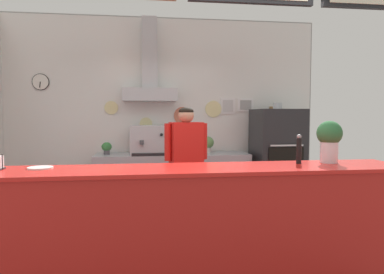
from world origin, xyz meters
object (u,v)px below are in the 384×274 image
Objects in this scene: shop_worker at (186,168)px; pepper_grinder at (299,149)px; espresso_machine at (149,140)px; condiment_plate at (40,168)px; pizza_oven at (277,159)px; basil_vase at (329,140)px; potted_oregano at (207,143)px; potted_basil at (107,148)px.

shop_worker is 1.54m from pepper_grinder.
condiment_plate is (-0.90, -2.53, -0.04)m from espresso_machine.
pizza_oven is at bearing -156.10° from shop_worker.
basil_vase is at bearing -58.14° from espresso_machine.
potted_oregano is 2.64m from basil_vase.
condiment_plate is at bearing 31.05° from shop_worker.
pizza_oven reaches higher than condiment_plate.
espresso_machine is 2.28× the size of pepper_grinder.
espresso_machine is at bearing -177.96° from potted_oregano.
pizza_oven is 6.31× the size of potted_oregano.
condiment_plate is 2.47m from basil_vase.
potted_basil is 0.97× the size of condiment_plate.
potted_oregano is 1.41× the size of potted_basil.
pizza_oven is at bearing 39.44° from condiment_plate.
potted_basil is at bearing 176.30° from espresso_machine.
espresso_machine is at bearing -3.70° from potted_basil.
shop_worker is (-1.59, -1.15, 0.06)m from pizza_oven.
potted_basil is 2.59m from condiment_plate.
basil_vase is (1.14, -1.22, 0.41)m from shop_worker.
potted_oregano is at bearing -122.50° from shop_worker.
espresso_machine is 0.91m from potted_oregano.
pizza_oven reaches higher than basil_vase.
pepper_grinder reaches higher than condiment_plate.
shop_worker is at bearing -51.29° from potted_basil.
shop_worker reaches higher than basil_vase.
potted_basil is 0.73× the size of pepper_grinder.
pepper_grinder is at bearing -175.98° from basil_vase.
pepper_grinder is (1.27, -2.54, 0.09)m from espresso_machine.
espresso_machine is 2.20× the size of potted_oregano.
basil_vase reaches higher than condiment_plate.
espresso_machine is at bearing 121.86° from basil_vase.
condiment_plate is 0.52× the size of basil_vase.
potted_basil is 0.51× the size of basil_vase.
espresso_machine is 1.57× the size of basil_vase.
shop_worker is at bearing -110.39° from potted_oregano.
potted_basil is (-1.07, 1.34, 0.14)m from shop_worker.
pizza_oven is 2.54m from pepper_grinder.
espresso_machine is at bearing 175.96° from pizza_oven.
pepper_grinder is at bearing -0.06° from condiment_plate.
potted_basil is at bearing 176.04° from pizza_oven.
potted_basil is 3.40m from basil_vase.
condiment_plate is at bearing 179.94° from pepper_grinder.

